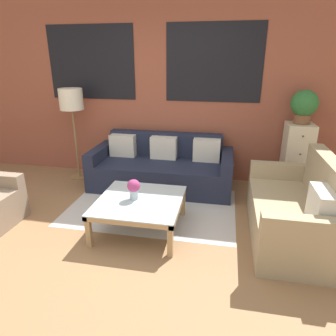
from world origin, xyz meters
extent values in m
plane|color=#8E6642|center=(0.00, 0.00, 0.00)|extent=(16.00, 16.00, 0.00)
cube|color=brown|center=(0.00, 2.44, 1.40)|extent=(8.40, 0.08, 2.80)
cube|color=black|center=(-0.95, 2.39, 1.80)|extent=(1.40, 0.01, 1.10)
cube|color=black|center=(0.95, 2.39, 1.80)|extent=(1.40, 0.01, 1.10)
cube|color=#BCB7B2|center=(0.28, 1.24, 0.00)|extent=(2.18, 1.45, 0.00)
cube|color=#1E2338|center=(0.26, 1.82, 0.20)|extent=(1.78, 0.72, 0.40)
cube|color=#1E2338|center=(0.26, 2.26, 0.39)|extent=(1.78, 0.16, 0.78)
cube|color=#1E2338|center=(-0.71, 1.90, 0.29)|extent=(0.16, 0.88, 0.58)
cube|color=#1E2338|center=(1.23, 1.90, 0.29)|extent=(0.16, 0.88, 0.58)
cube|color=beige|center=(-0.40, 2.10, 0.57)|extent=(0.40, 0.16, 0.34)
cube|color=beige|center=(0.26, 2.10, 0.57)|extent=(0.40, 0.16, 0.34)
cube|color=beige|center=(0.92, 2.10, 0.57)|extent=(0.40, 0.16, 0.34)
cube|color=tan|center=(1.85, 0.85, 0.21)|extent=(0.64, 1.26, 0.42)
cube|color=tan|center=(2.25, 0.85, 0.46)|extent=(0.16, 1.26, 0.92)
cube|color=tan|center=(1.93, 1.54, 0.31)|extent=(0.80, 0.14, 0.62)
cube|color=tan|center=(1.93, 0.15, 0.31)|extent=(0.80, 0.14, 0.62)
cube|color=beige|center=(2.09, 0.44, 0.59)|extent=(0.16, 0.40, 0.34)
cube|color=silver|center=(0.28, 0.68, 0.37)|extent=(0.94, 0.94, 0.01)
cube|color=tan|center=(0.28, 0.23, 0.34)|extent=(0.94, 0.05, 0.05)
cube|color=tan|center=(0.28, 1.12, 0.34)|extent=(0.94, 0.05, 0.05)
cube|color=tan|center=(-0.16, 0.68, 0.34)|extent=(0.05, 0.94, 0.05)
cube|color=tan|center=(0.73, 0.68, 0.34)|extent=(0.05, 0.94, 0.05)
cube|color=tan|center=(-0.15, 0.24, 0.18)|extent=(0.05, 0.06, 0.37)
cube|color=tan|center=(0.72, 0.24, 0.18)|extent=(0.05, 0.06, 0.37)
cube|color=tan|center=(-0.15, 1.11, 0.18)|extent=(0.05, 0.06, 0.37)
cube|color=tan|center=(0.72, 1.11, 0.18)|extent=(0.05, 0.06, 0.37)
cylinder|color=olive|center=(-1.16, 2.03, 0.01)|extent=(0.28, 0.28, 0.02)
cylinder|color=olive|center=(-1.16, 2.03, 0.57)|extent=(0.03, 0.03, 1.10)
cylinder|color=beige|center=(-1.16, 2.03, 1.28)|extent=(0.36, 0.36, 0.32)
cube|color=beige|center=(2.21, 2.16, 0.51)|extent=(0.37, 0.41, 1.01)
sphere|color=#38332D|center=(2.21, 1.95, 0.89)|extent=(0.02, 0.02, 0.02)
sphere|color=#38332D|center=(2.21, 1.95, 0.63)|extent=(0.02, 0.02, 0.02)
sphere|color=#38332D|center=(2.21, 1.95, 0.38)|extent=(0.02, 0.02, 0.02)
sphere|color=#38332D|center=(2.21, 1.95, 0.13)|extent=(0.02, 0.02, 0.02)
cylinder|color=brown|center=(2.21, 2.16, 1.08)|extent=(0.21, 0.21, 0.13)
sphere|color=#2D6B33|center=(2.21, 2.16, 1.29)|extent=(0.36, 0.36, 0.36)
cylinder|color=#ADBCC6|center=(0.22, 0.68, 0.44)|extent=(0.10, 0.10, 0.11)
sphere|color=#9E3366|center=(0.22, 0.68, 0.54)|extent=(0.14, 0.14, 0.14)
camera|label=1|loc=(1.18, -2.23, 1.88)|focal=32.00mm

